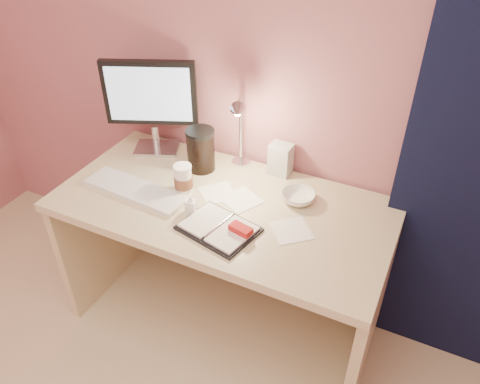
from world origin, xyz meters
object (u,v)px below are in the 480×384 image
at_px(planner, 220,228).
at_px(desk_lamp, 225,125).
at_px(coffee_cup, 183,180).
at_px(lotion_bottle, 191,204).
at_px(monitor, 151,98).
at_px(desk, 231,233).
at_px(keyboard, 136,190).
at_px(product_box, 281,159).
at_px(bowl, 298,197).
at_px(dark_jar, 201,152).

relative_size(planner, desk_lamp, 0.86).
distance_m(coffee_cup, lotion_bottle, 0.16).
relative_size(monitor, desk_lamp, 1.21).
xyz_separation_m(desk, planner, (0.07, -0.23, 0.24)).
bearing_deg(keyboard, product_box, 43.53).
xyz_separation_m(keyboard, lotion_bottle, (0.29, -0.02, 0.04)).
bearing_deg(desk, keyboard, -155.22).
bearing_deg(desk, monitor, 161.18).
bearing_deg(keyboard, coffee_cup, 32.21).
height_order(bowl, desk_lamp, desk_lamp).
height_order(lotion_bottle, product_box, product_box).
distance_m(desk, bowl, 0.38).
distance_m(product_box, desk_lamp, 0.30).
bearing_deg(planner, desk_lamp, 127.07).
xyz_separation_m(monitor, desk_lamp, (0.39, -0.02, -0.04)).
distance_m(monitor, keyboard, 0.44).
xyz_separation_m(monitor, bowl, (0.77, -0.10, -0.25)).
bearing_deg(desk_lamp, product_box, 1.69).
height_order(monitor, bowl, monitor).
relative_size(monitor, lotion_bottle, 4.94).
relative_size(desk, planner, 4.35).
bearing_deg(bowl, coffee_cup, -162.84).
relative_size(desk, dark_jar, 7.92).
bearing_deg(bowl, keyboard, -159.66).
bearing_deg(desk, desk_lamp, 124.02).
height_order(planner, dark_jar, dark_jar).
height_order(desk, desk_lamp, desk_lamp).
distance_m(desk, dark_jar, 0.39).
distance_m(desk, coffee_cup, 0.35).
xyz_separation_m(coffee_cup, bowl, (0.47, 0.14, -0.04)).
distance_m(keyboard, coffee_cup, 0.21).
relative_size(monitor, product_box, 3.10).
bearing_deg(planner, lotion_bottle, 176.23).
distance_m(coffee_cup, desk_lamp, 0.29).
bearing_deg(keyboard, lotion_bottle, 0.89).
distance_m(coffee_cup, product_box, 0.44).
xyz_separation_m(product_box, desk_lamp, (-0.23, -0.09, 0.16)).
height_order(keyboard, bowl, bowl).
bearing_deg(coffee_cup, lotion_bottle, -47.67).
height_order(product_box, desk_lamp, desk_lamp).
bearing_deg(desk, product_box, 61.01).
bearing_deg(bowl, desk, -165.92).
relative_size(planner, lotion_bottle, 3.52).
distance_m(planner, product_box, 0.48).
bearing_deg(planner, bowl, 68.62).
bearing_deg(planner, keyboard, -175.50).
bearing_deg(product_box, desk_lamp, -154.69).
bearing_deg(monitor, desk_lamp, -26.36).
relative_size(coffee_cup, bowl, 0.93).
height_order(planner, coffee_cup, coffee_cup).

